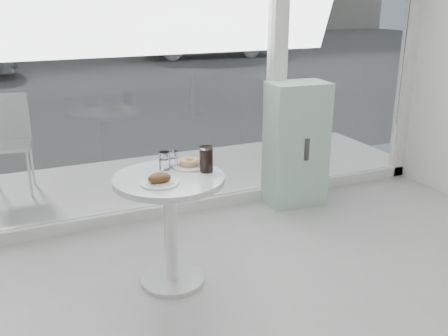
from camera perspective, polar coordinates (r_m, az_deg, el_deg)
name	(u,v)px	position (r m, az deg, el deg)	size (l,w,h in m)	color
storefront	(190,16)	(4.26, -3.86, 16.90)	(5.00, 0.14, 3.00)	silver
main_table	(170,208)	(3.31, -6.19, -4.56)	(0.72, 0.72, 0.77)	silver
patio_deck	(161,180)	(5.32, -7.18, -1.36)	(5.60, 1.60, 0.05)	silver
street	(48,58)	(17.16, -19.45, 11.75)	(40.00, 24.00, 0.00)	#3A3A3A
mint_cabinet	(296,144)	(4.66, 8.23, 2.70)	(0.56, 0.40, 1.15)	#98C3AA
patio_chair	(8,137)	(5.25, -23.41, 3.25)	(0.46, 0.46, 0.93)	silver
car_silver	(207,34)	(16.49, -2.01, 15.06)	(1.53, 4.39, 1.45)	#A0A2A8
plate_fritter	(160,180)	(3.10, -7.32, -1.33)	(0.24, 0.24, 0.07)	silver
plate_donut	(190,164)	(3.39, -3.95, 0.49)	(0.24, 0.24, 0.06)	silver
water_tumbler_a	(165,161)	(3.35, -6.82, 0.75)	(0.07, 0.07, 0.12)	white
water_tumbler_b	(173,160)	(3.40, -5.82, 0.95)	(0.07, 0.07, 0.11)	white
cola_glass	(206,160)	(3.27, -2.04, 0.96)	(0.09, 0.09, 0.17)	white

